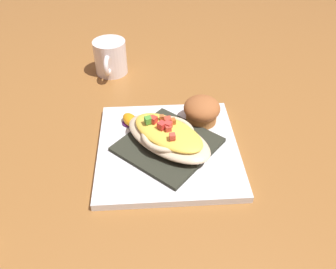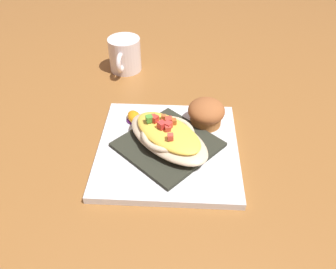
{
  "view_description": "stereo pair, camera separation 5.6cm",
  "coord_description": "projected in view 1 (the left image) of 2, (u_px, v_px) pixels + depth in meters",
  "views": [
    {
      "loc": [
        -0.5,
        0.02,
        0.47
      ],
      "look_at": [
        0.0,
        0.0,
        0.04
      ],
      "focal_mm": 36.71,
      "sensor_mm": 36.0,
      "label": 1
    },
    {
      "loc": [
        -0.49,
        -0.03,
        0.47
      ],
      "look_at": [
        0.0,
        0.0,
        0.04
      ],
      "focal_mm": 36.71,
      "sensor_mm": 36.0,
      "label": 2
    }
  ],
  "objects": [
    {
      "name": "muffin",
      "position": [
        202.0,
        110.0,
        0.72
      ],
      "size": [
        0.08,
        0.08,
        0.06
      ],
      "color": "#A2612D",
      "rests_on": "square_plate"
    },
    {
      "name": "square_plate",
      "position": [
        168.0,
        149.0,
        0.68
      ],
      "size": [
        0.28,
        0.28,
        0.01
      ],
      "primitive_type": "cube",
      "rotation": [
        0.0,
        0.0,
        0.02
      ],
      "color": "white",
      "rests_on": "ground_plane"
    },
    {
      "name": "coffee_mug",
      "position": [
        111.0,
        59.0,
        0.89
      ],
      "size": [
        0.11,
        0.08,
        0.09
      ],
      "color": "white",
      "rests_on": "ground_plane"
    },
    {
      "name": "gratin_dish",
      "position": [
        168.0,
        135.0,
        0.66
      ],
      "size": [
        0.2,
        0.2,
        0.05
      ],
      "color": "beige",
      "rests_on": "folded_napkin"
    },
    {
      "name": "orange_garnish",
      "position": [
        131.0,
        120.0,
        0.72
      ],
      "size": [
        0.05,
        0.06,
        0.02
      ],
      "color": "#551E6B",
      "rests_on": "square_plate"
    },
    {
      "name": "folded_napkin",
      "position": [
        168.0,
        145.0,
        0.67
      ],
      "size": [
        0.23,
        0.23,
        0.01
      ],
      "primitive_type": "cube",
      "rotation": [
        0.0,
        0.0,
        0.85
      ],
      "color": "#2C2F24",
      "rests_on": "square_plate"
    },
    {
      "name": "ground_plane",
      "position": [
        168.0,
        151.0,
        0.68
      ],
      "size": [
        2.6,
        2.6,
        0.0
      ],
      "primitive_type": "plane",
      "color": "#96602E"
    }
  ]
}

